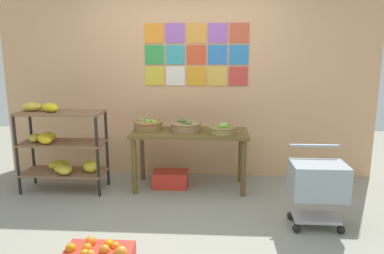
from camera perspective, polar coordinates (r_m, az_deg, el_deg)
The scene contains 9 objects.
ground at distance 3.83m, azimuth -2.54°, elevation -14.76°, with size 9.04×9.04×0.00m, color gray.
back_wall_with_art at distance 4.98m, azimuth -0.79°, elevation 7.35°, with size 5.02×0.07×2.63m.
banana_shelf_unit at distance 4.78m, azimuth -19.81°, elevation -2.59°, with size 1.01×0.48×1.09m.
display_table at distance 4.56m, azimuth -0.35°, elevation -1.89°, with size 1.42×0.61×0.73m.
fruit_basket_back_right at distance 4.54m, azimuth -0.94°, elevation 0.20°, with size 0.39×0.39×0.15m.
fruit_basket_right at distance 4.38m, azimuth 4.71°, elevation -0.36°, with size 0.32×0.32×0.14m.
fruit_basket_back_left at distance 4.64m, azimuth -6.81°, elevation 0.34°, with size 0.37×0.37×0.14m.
produce_crate_under_table at distance 4.75m, azimuth -3.35°, elevation -8.03°, with size 0.44×0.29×0.20m, color red.
shopping_cart at distance 3.81m, azimuth 18.88°, elevation -8.22°, with size 0.52×0.42×0.78m.
Camera 1 is at (0.37, -3.40, 1.72)m, focal length 34.48 mm.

